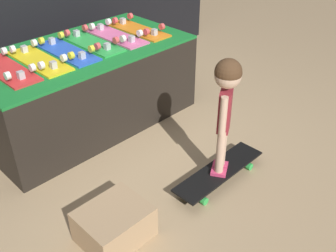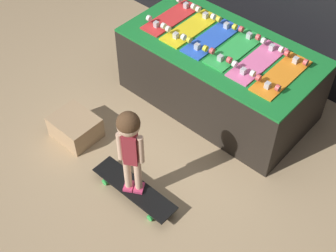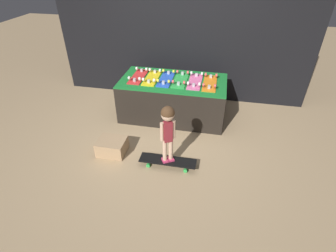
{
  "view_description": "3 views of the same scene",
  "coord_description": "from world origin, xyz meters",
  "px_view_note": "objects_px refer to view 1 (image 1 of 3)",
  "views": [
    {
      "loc": [
        -1.57,
        -1.89,
        1.82
      ],
      "look_at": [
        0.05,
        -0.27,
        0.34
      ],
      "focal_mm": 42.0,
      "sensor_mm": 36.0,
      "label": 1
    },
    {
      "loc": [
        1.81,
        -2.08,
        3.1
      ],
      "look_at": [
        0.11,
        -0.18,
        0.38
      ],
      "focal_mm": 50.0,
      "sensor_mm": 36.0,
      "label": 2
    },
    {
      "loc": [
        0.7,
        -3.24,
        2.43
      ],
      "look_at": [
        0.11,
        -0.31,
        0.41
      ],
      "focal_mm": 28.0,
      "sensor_mm": 36.0,
      "label": 3
    }
  ],
  "objects_px": {
    "skateboard_yellow_on_rack": "(39,59)",
    "skateboard_on_floor": "(219,172)",
    "skateboard_green_on_rack": "(92,42)",
    "skateboard_red_on_rack": "(7,69)",
    "skateboard_blue_on_rack": "(67,51)",
    "storage_box": "(114,224)",
    "child": "(226,97)",
    "skateboard_pink_on_rack": "(116,35)",
    "skateboard_orange_on_rack": "(138,29)"
  },
  "relations": [
    {
      "from": "skateboard_on_floor",
      "to": "storage_box",
      "type": "distance_m",
      "value": 0.84
    },
    {
      "from": "child",
      "to": "skateboard_yellow_on_rack",
      "type": "bearing_deg",
      "value": 81.96
    },
    {
      "from": "skateboard_green_on_rack",
      "to": "storage_box",
      "type": "height_order",
      "value": "skateboard_green_on_rack"
    },
    {
      "from": "skateboard_pink_on_rack",
      "to": "skateboard_blue_on_rack",
      "type": "bearing_deg",
      "value": 179.86
    },
    {
      "from": "skateboard_on_floor",
      "to": "child",
      "type": "height_order",
      "value": "child"
    },
    {
      "from": "skateboard_pink_on_rack",
      "to": "skateboard_on_floor",
      "type": "height_order",
      "value": "skateboard_pink_on_rack"
    },
    {
      "from": "skateboard_pink_on_rack",
      "to": "skateboard_on_floor",
      "type": "bearing_deg",
      "value": -98.0
    },
    {
      "from": "skateboard_red_on_rack",
      "to": "storage_box",
      "type": "height_order",
      "value": "skateboard_red_on_rack"
    },
    {
      "from": "skateboard_blue_on_rack",
      "to": "skateboard_orange_on_rack",
      "type": "xyz_separation_m",
      "value": [
        0.71,
        -0.01,
        0.0
      ]
    },
    {
      "from": "skateboard_red_on_rack",
      "to": "storage_box",
      "type": "relative_size",
      "value": 1.59
    },
    {
      "from": "skateboard_red_on_rack",
      "to": "skateboard_yellow_on_rack",
      "type": "height_order",
      "value": "same"
    },
    {
      "from": "skateboard_red_on_rack",
      "to": "skateboard_blue_on_rack",
      "type": "relative_size",
      "value": 1.0
    },
    {
      "from": "skateboard_pink_on_rack",
      "to": "storage_box",
      "type": "relative_size",
      "value": 1.59
    },
    {
      "from": "skateboard_yellow_on_rack",
      "to": "child",
      "type": "xyz_separation_m",
      "value": [
        0.53,
        -1.3,
        -0.01
      ]
    },
    {
      "from": "skateboard_yellow_on_rack",
      "to": "skateboard_on_floor",
      "type": "bearing_deg",
      "value": -67.83
    },
    {
      "from": "storage_box",
      "to": "skateboard_green_on_rack",
      "type": "bearing_deg",
      "value": 56.98
    },
    {
      "from": "skateboard_orange_on_rack",
      "to": "skateboard_red_on_rack",
      "type": "bearing_deg",
      "value": 178.94
    },
    {
      "from": "skateboard_red_on_rack",
      "to": "skateboard_pink_on_rack",
      "type": "relative_size",
      "value": 1.0
    },
    {
      "from": "skateboard_pink_on_rack",
      "to": "storage_box",
      "type": "xyz_separation_m",
      "value": [
        -1.02,
        -1.19,
        -0.57
      ]
    },
    {
      "from": "skateboard_blue_on_rack",
      "to": "skateboard_red_on_rack",
      "type": "bearing_deg",
      "value": 179.09
    },
    {
      "from": "skateboard_green_on_rack",
      "to": "skateboard_yellow_on_rack",
      "type": "bearing_deg",
      "value": -178.71
    },
    {
      "from": "skateboard_yellow_on_rack",
      "to": "child",
      "type": "relative_size",
      "value": 0.76
    },
    {
      "from": "skateboard_green_on_rack",
      "to": "skateboard_on_floor",
      "type": "relative_size",
      "value": 0.81
    },
    {
      "from": "skateboard_yellow_on_rack",
      "to": "skateboard_blue_on_rack",
      "type": "distance_m",
      "value": 0.24
    },
    {
      "from": "skateboard_pink_on_rack",
      "to": "storage_box",
      "type": "height_order",
      "value": "skateboard_pink_on_rack"
    },
    {
      "from": "skateboard_green_on_rack",
      "to": "skateboard_pink_on_rack",
      "type": "height_order",
      "value": "same"
    },
    {
      "from": "skateboard_on_floor",
      "to": "skateboard_pink_on_rack",
      "type": "bearing_deg",
      "value": 82.0
    },
    {
      "from": "skateboard_red_on_rack",
      "to": "skateboard_blue_on_rack",
      "type": "bearing_deg",
      "value": -0.91
    },
    {
      "from": "skateboard_yellow_on_rack",
      "to": "skateboard_pink_on_rack",
      "type": "bearing_deg",
      "value": -0.04
    },
    {
      "from": "storage_box",
      "to": "skateboard_yellow_on_rack",
      "type": "bearing_deg",
      "value": 75.65
    },
    {
      "from": "skateboard_pink_on_rack",
      "to": "skateboard_green_on_rack",
      "type": "bearing_deg",
      "value": 177.31
    },
    {
      "from": "child",
      "to": "storage_box",
      "type": "bearing_deg",
      "value": 142.12
    },
    {
      "from": "skateboard_on_floor",
      "to": "child",
      "type": "xyz_separation_m",
      "value": [
        0.0,
        0.0,
        0.59
      ]
    },
    {
      "from": "skateboard_orange_on_rack",
      "to": "child",
      "type": "height_order",
      "value": "child"
    },
    {
      "from": "skateboard_yellow_on_rack",
      "to": "skateboard_on_floor",
      "type": "relative_size",
      "value": 0.81
    },
    {
      "from": "skateboard_pink_on_rack",
      "to": "skateboard_orange_on_rack",
      "type": "bearing_deg",
      "value": -3.2
    },
    {
      "from": "skateboard_green_on_rack",
      "to": "skateboard_on_floor",
      "type": "distance_m",
      "value": 1.44
    },
    {
      "from": "skateboard_yellow_on_rack",
      "to": "skateboard_green_on_rack",
      "type": "distance_m",
      "value": 0.47
    },
    {
      "from": "skateboard_yellow_on_rack",
      "to": "skateboard_green_on_rack",
      "type": "xyz_separation_m",
      "value": [
        0.47,
        0.01,
        0.0
      ]
    },
    {
      "from": "skateboard_blue_on_rack",
      "to": "skateboard_on_floor",
      "type": "height_order",
      "value": "skateboard_blue_on_rack"
    },
    {
      "from": "child",
      "to": "skateboard_on_floor",
      "type": "bearing_deg",
      "value": -134.24
    },
    {
      "from": "skateboard_red_on_rack",
      "to": "skateboard_green_on_rack",
      "type": "xyz_separation_m",
      "value": [
        0.71,
        0.0,
        0.0
      ]
    },
    {
      "from": "child",
      "to": "skateboard_red_on_rack",
      "type": "bearing_deg",
      "value": 90.18
    },
    {
      "from": "skateboard_pink_on_rack",
      "to": "skateboard_orange_on_rack",
      "type": "relative_size",
      "value": 1.0
    },
    {
      "from": "skateboard_red_on_rack",
      "to": "skateboard_green_on_rack",
      "type": "relative_size",
      "value": 1.0
    },
    {
      "from": "child",
      "to": "skateboard_green_on_rack",
      "type": "bearing_deg",
      "value": 62.19
    },
    {
      "from": "skateboard_red_on_rack",
      "to": "child",
      "type": "bearing_deg",
      "value": -59.61
    },
    {
      "from": "skateboard_red_on_rack",
      "to": "storage_box",
      "type": "distance_m",
      "value": 1.33
    },
    {
      "from": "skateboard_blue_on_rack",
      "to": "child",
      "type": "height_order",
      "value": "child"
    },
    {
      "from": "skateboard_green_on_rack",
      "to": "skateboard_orange_on_rack",
      "type": "distance_m",
      "value": 0.47
    }
  ]
}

